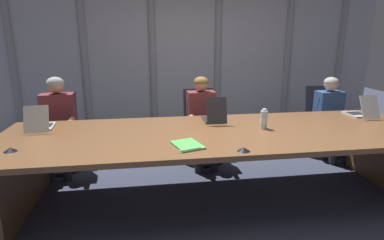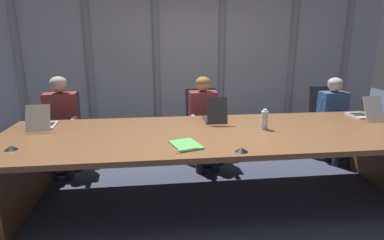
{
  "view_description": "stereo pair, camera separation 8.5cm",
  "coord_description": "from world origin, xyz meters",
  "px_view_note": "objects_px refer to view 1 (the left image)",
  "views": [
    {
      "loc": [
        -0.73,
        -2.95,
        1.68
      ],
      "look_at": [
        -0.27,
        0.13,
        0.85
      ],
      "focal_mm": 28.95,
      "sensor_mm": 36.0,
      "label": 1
    },
    {
      "loc": [
        -0.64,
        -2.96,
        1.68
      ],
      "look_at": [
        -0.27,
        0.13,
        0.85
      ],
      "focal_mm": 28.95,
      "sensor_mm": 36.0,
      "label": 2
    }
  ],
  "objects_px": {
    "water_bottle_primary": "(264,120)",
    "laptop_left_mid": "(214,117)",
    "person_left_mid": "(202,116)",
    "office_chair_center": "(321,129)",
    "conference_mic_middle": "(10,150)",
    "spiral_notepad": "(187,145)",
    "laptop_center": "(361,112)",
    "office_chair_left_mid": "(201,134)",
    "person_left_end": "(58,119)",
    "conference_mic_left_side": "(244,149)",
    "office_chair_left_end": "(60,141)",
    "person_center": "(332,113)",
    "laptop_left_end": "(40,124)"
  },
  "relations": [
    {
      "from": "water_bottle_primary",
      "to": "laptop_left_mid",
      "type": "bearing_deg",
      "value": 143.32
    },
    {
      "from": "person_left_mid",
      "to": "water_bottle_primary",
      "type": "height_order",
      "value": "person_left_mid"
    },
    {
      "from": "office_chair_center",
      "to": "conference_mic_middle",
      "type": "height_order",
      "value": "office_chair_center"
    },
    {
      "from": "spiral_notepad",
      "to": "laptop_center",
      "type": "bearing_deg",
      "value": 0.95
    },
    {
      "from": "office_chair_left_mid",
      "to": "person_left_end",
      "type": "relative_size",
      "value": 0.81
    },
    {
      "from": "conference_mic_left_side",
      "to": "conference_mic_middle",
      "type": "bearing_deg",
      "value": 171.7
    },
    {
      "from": "office_chair_left_end",
      "to": "person_left_end",
      "type": "xyz_separation_m",
      "value": [
        0.04,
        -0.15,
        0.33
      ]
    },
    {
      "from": "person_left_mid",
      "to": "person_center",
      "type": "relative_size",
      "value": 1.04
    },
    {
      "from": "person_left_end",
      "to": "water_bottle_primary",
      "type": "relative_size",
      "value": 5.68
    },
    {
      "from": "laptop_center",
      "to": "office_chair_center",
      "type": "relative_size",
      "value": 0.44
    },
    {
      "from": "laptop_left_mid",
      "to": "spiral_notepad",
      "type": "xyz_separation_m",
      "value": [
        -0.41,
        -0.77,
        -0.05
      ]
    },
    {
      "from": "office_chair_center",
      "to": "conference_mic_left_side",
      "type": "distance_m",
      "value": 2.49
    },
    {
      "from": "person_left_mid",
      "to": "water_bottle_primary",
      "type": "xyz_separation_m",
      "value": [
        0.49,
        -0.92,
        0.17
      ]
    },
    {
      "from": "office_chair_left_mid",
      "to": "person_center",
      "type": "relative_size",
      "value": 0.86
    },
    {
      "from": "laptop_left_end",
      "to": "person_left_end",
      "type": "height_order",
      "value": "person_left_end"
    },
    {
      "from": "person_left_end",
      "to": "conference_mic_left_side",
      "type": "distance_m",
      "value": 2.46
    },
    {
      "from": "office_chair_left_mid",
      "to": "person_left_end",
      "type": "height_order",
      "value": "person_left_end"
    },
    {
      "from": "laptop_center",
      "to": "office_chair_left_mid",
      "type": "xyz_separation_m",
      "value": [
        -1.83,
        0.76,
        -0.43
      ]
    },
    {
      "from": "person_left_end",
      "to": "person_left_mid",
      "type": "xyz_separation_m",
      "value": [
        1.83,
        -0.01,
        -0.02
      ]
    },
    {
      "from": "office_chair_center",
      "to": "water_bottle_primary",
      "type": "relative_size",
      "value": 4.61
    },
    {
      "from": "office_chair_center",
      "to": "person_center",
      "type": "distance_m",
      "value": 0.33
    },
    {
      "from": "water_bottle_primary",
      "to": "conference_mic_left_side",
      "type": "xyz_separation_m",
      "value": [
        -0.42,
        -0.62,
        -0.08
      ]
    },
    {
      "from": "office_chair_left_mid",
      "to": "conference_mic_left_side",
      "type": "bearing_deg",
      "value": -3.26
    },
    {
      "from": "person_center",
      "to": "laptop_center",
      "type": "bearing_deg",
      "value": -3.04
    },
    {
      "from": "laptop_center",
      "to": "office_chair_left_end",
      "type": "bearing_deg",
      "value": 78.78
    },
    {
      "from": "spiral_notepad",
      "to": "conference_mic_middle",
      "type": "bearing_deg",
      "value": 159.24
    },
    {
      "from": "laptop_left_mid",
      "to": "person_left_mid",
      "type": "distance_m",
      "value": 0.6
    },
    {
      "from": "laptop_left_mid",
      "to": "office_chair_center",
      "type": "xyz_separation_m",
      "value": [
        1.81,
        0.74,
        -0.44
      ]
    },
    {
      "from": "office_chair_left_end",
      "to": "office_chair_center",
      "type": "bearing_deg",
      "value": 86.6
    },
    {
      "from": "laptop_left_mid",
      "to": "person_center",
      "type": "xyz_separation_m",
      "value": [
        1.83,
        0.58,
        -0.15
      ]
    },
    {
      "from": "person_center",
      "to": "spiral_notepad",
      "type": "bearing_deg",
      "value": -60.66
    },
    {
      "from": "office_chair_left_mid",
      "to": "spiral_notepad",
      "type": "relative_size",
      "value": 2.77
    },
    {
      "from": "laptop_left_end",
      "to": "office_chair_center",
      "type": "height_order",
      "value": "laptop_left_end"
    },
    {
      "from": "person_center",
      "to": "conference_mic_middle",
      "type": "xyz_separation_m",
      "value": [
        -3.74,
        -1.26,
        0.11
      ]
    },
    {
      "from": "laptop_center",
      "to": "person_left_end",
      "type": "xyz_separation_m",
      "value": [
        -3.67,
        0.61,
        -0.11
      ]
    },
    {
      "from": "laptop_center",
      "to": "office_chair_left_end",
      "type": "distance_m",
      "value": 3.82
    },
    {
      "from": "person_left_end",
      "to": "conference_mic_left_side",
      "type": "xyz_separation_m",
      "value": [
        1.9,
        -1.55,
        0.07
      ]
    },
    {
      "from": "person_center",
      "to": "conference_mic_left_side",
      "type": "xyz_separation_m",
      "value": [
        -1.79,
        -1.54,
        0.11
      ]
    },
    {
      "from": "person_left_end",
      "to": "conference_mic_middle",
      "type": "relative_size",
      "value": 11.03
    },
    {
      "from": "laptop_left_mid",
      "to": "conference_mic_left_side",
      "type": "distance_m",
      "value": 0.97
    },
    {
      "from": "laptop_left_mid",
      "to": "spiral_notepad",
      "type": "bearing_deg",
      "value": 152.23
    },
    {
      "from": "office_chair_left_mid",
      "to": "office_chair_left_end",
      "type": "bearing_deg",
      "value": -95.03
    },
    {
      "from": "laptop_center",
      "to": "office_chair_center",
      "type": "bearing_deg",
      "value": 1.3
    },
    {
      "from": "laptop_center",
      "to": "water_bottle_primary",
      "type": "bearing_deg",
      "value": 103.7
    },
    {
      "from": "office_chair_left_end",
      "to": "person_left_mid",
      "type": "bearing_deg",
      "value": 81.64
    },
    {
      "from": "laptop_left_end",
      "to": "laptop_left_mid",
      "type": "bearing_deg",
      "value": -94.99
    },
    {
      "from": "office_chair_left_end",
      "to": "person_left_end",
      "type": "distance_m",
      "value": 0.37
    },
    {
      "from": "person_center",
      "to": "office_chair_center",
      "type": "bearing_deg",
      "value": -172.04
    },
    {
      "from": "office_chair_left_end",
      "to": "water_bottle_primary",
      "type": "xyz_separation_m",
      "value": [
        2.36,
        -1.08,
        0.48
      ]
    },
    {
      "from": "person_center",
      "to": "conference_mic_left_side",
      "type": "height_order",
      "value": "person_center"
    }
  ]
}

